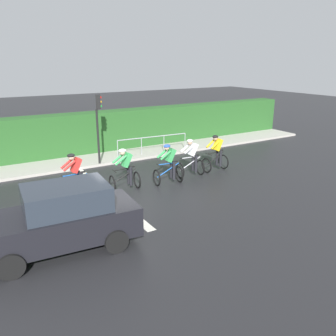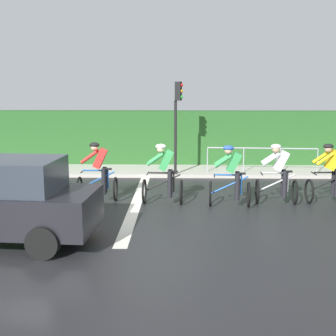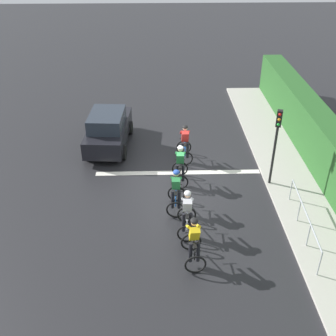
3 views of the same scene
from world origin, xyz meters
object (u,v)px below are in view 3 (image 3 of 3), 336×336
at_px(cyclist_second, 187,214).
at_px(cyclist_fourth, 180,166).
at_px(traffic_light_near_crossing, 276,137).
at_px(cyclist_lead, 194,243).
at_px(cyclist_trailing, 185,144).
at_px(pedestrian_railing_kerbside, 305,217).
at_px(car_black, 108,129).
at_px(cyclist_mid, 176,192).

xyz_separation_m(cyclist_second, cyclist_fourth, (0.07, -3.12, 0.00)).
bearing_deg(cyclist_fourth, traffic_light_near_crossing, 174.69).
bearing_deg(cyclist_lead, cyclist_trailing, -91.17).
height_order(cyclist_trailing, pedestrian_railing_kerbside, cyclist_trailing).
relative_size(cyclist_second, cyclist_trailing, 1.00).
bearing_deg(cyclist_second, car_black, -63.10).
relative_size(cyclist_second, traffic_light_near_crossing, 0.50).
bearing_deg(traffic_light_near_crossing, cyclist_trailing, -33.58).
distance_m(cyclist_lead, cyclist_second, 1.44).
height_order(cyclist_second, pedestrian_railing_kerbside, cyclist_second).
height_order(car_black, pedestrian_railing_kerbside, car_black).
xyz_separation_m(cyclist_mid, car_black, (2.93, -5.09, 0.08)).
bearing_deg(traffic_light_near_crossing, cyclist_second, 38.16).
height_order(cyclist_mid, cyclist_trailing, same).
xyz_separation_m(car_black, traffic_light_near_crossing, (-6.79, 3.62, 1.35)).
xyz_separation_m(cyclist_fourth, car_black, (3.18, -3.29, 0.08)).
relative_size(cyclist_mid, cyclist_fourth, 1.00).
relative_size(cyclist_lead, car_black, 0.39).
bearing_deg(pedestrian_railing_kerbside, cyclist_fourth, -40.26).
relative_size(traffic_light_near_crossing, pedestrian_railing_kerbside, 0.85).
height_order(cyclist_second, cyclist_fourth, same).
relative_size(cyclist_second, cyclist_mid, 1.00).
bearing_deg(cyclist_trailing, pedestrian_railing_kerbside, 125.13).
relative_size(cyclist_fourth, car_black, 0.39).
distance_m(cyclist_second, traffic_light_near_crossing, 4.72).
relative_size(cyclist_fourth, traffic_light_near_crossing, 0.50).
relative_size(cyclist_mid, traffic_light_near_crossing, 0.50).
relative_size(cyclist_lead, cyclist_second, 1.00).
xyz_separation_m(cyclist_lead, cyclist_trailing, (-0.13, -6.41, 0.00)).
height_order(cyclist_second, cyclist_mid, same).
bearing_deg(pedestrian_railing_kerbside, cyclist_trailing, -54.87).
bearing_deg(traffic_light_near_crossing, cyclist_lead, 50.87).
bearing_deg(pedestrian_railing_kerbside, cyclist_lead, 17.06).
xyz_separation_m(traffic_light_near_crossing, pedestrian_railing_kerbside, (-0.38, 3.05, -1.42)).
distance_m(cyclist_second, cyclist_trailing, 4.98).
bearing_deg(cyclist_second, traffic_light_near_crossing, -141.84).
relative_size(cyclist_trailing, traffic_light_near_crossing, 0.50).
height_order(cyclist_lead, pedestrian_railing_kerbside, cyclist_lead).
xyz_separation_m(cyclist_trailing, pedestrian_railing_kerbside, (-3.69, 5.24, 0.00)).
relative_size(cyclist_second, pedestrian_railing_kerbside, 0.42).
relative_size(cyclist_mid, car_black, 0.39).
xyz_separation_m(cyclist_lead, pedestrian_railing_kerbside, (-3.82, -1.17, 0.00)).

